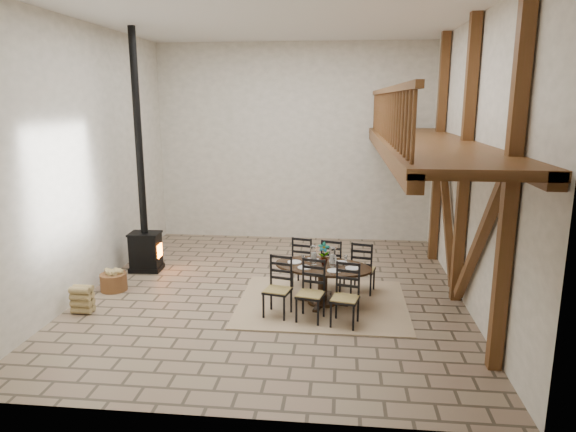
# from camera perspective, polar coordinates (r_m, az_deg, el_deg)

# --- Properties ---
(ground) EXTENTS (8.00, 8.00, 0.00)m
(ground) POSITION_cam_1_polar(r_m,az_deg,el_deg) (9.93, -1.62, -8.43)
(ground) COLOR #8D795E
(ground) RESTS_ON ground
(room_shell) EXTENTS (7.02, 8.02, 5.01)m
(room_shell) POSITION_cam_1_polar(r_m,az_deg,el_deg) (9.19, 5.73, 9.12)
(room_shell) COLOR white
(room_shell) RESTS_ON ground
(rug) EXTENTS (3.00, 2.50, 0.02)m
(rug) POSITION_cam_1_polar(r_m,az_deg,el_deg) (9.41, 3.83, -9.62)
(rug) COLOR tan
(rug) RESTS_ON ground
(dining_table) EXTENTS (1.98, 2.25, 1.13)m
(dining_table) POSITION_cam_1_polar(r_m,az_deg,el_deg) (9.27, 3.87, -7.46)
(dining_table) COLOR black
(dining_table) RESTS_ON ground
(wood_stove) EXTENTS (0.67, 0.52, 5.00)m
(wood_stove) POSITION_cam_1_polar(r_m,az_deg,el_deg) (11.23, -15.73, -0.37)
(wood_stove) COLOR black
(wood_stove) RESTS_ON ground
(log_basket) EXTENTS (0.50, 0.50, 0.42)m
(log_basket) POSITION_cam_1_polar(r_m,az_deg,el_deg) (10.51, -18.80, -6.87)
(log_basket) COLOR brown
(log_basket) RESTS_ON ground
(log_stack) EXTENTS (0.36, 0.25, 0.48)m
(log_stack) POSITION_cam_1_polar(r_m,az_deg,el_deg) (9.60, -21.89, -8.60)
(log_stack) COLOR tan
(log_stack) RESTS_ON ground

